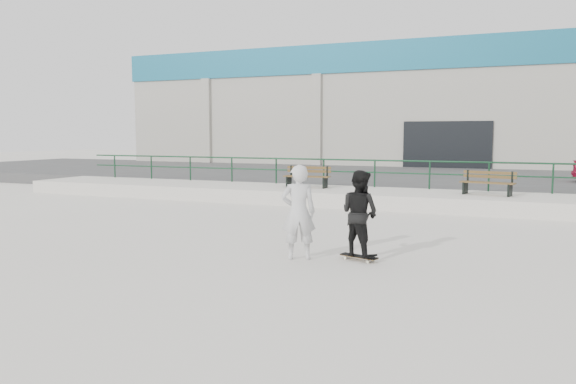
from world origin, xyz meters
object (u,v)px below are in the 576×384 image
at_px(bench_left, 307,177).
at_px(skateboard, 359,257).
at_px(standing_skater, 360,213).
at_px(seated_skater, 298,212).
at_px(bench_right, 488,183).

bearing_deg(bench_left, skateboard, -64.66).
height_order(standing_skater, seated_skater, seated_skater).
height_order(bench_left, skateboard, bench_left).
bearing_deg(skateboard, bench_right, 94.70).
relative_size(bench_left, bench_right, 0.98).
xyz_separation_m(standing_skater, seated_skater, (-1.14, -0.36, 0.00)).
relative_size(bench_right, standing_skater, 1.04).
bearing_deg(bench_left, standing_skater, -64.66).
xyz_separation_m(bench_left, seated_skater, (3.27, -9.20, 0.05)).
height_order(bench_right, skateboard, bench_right).
distance_m(bench_right, standing_skater, 8.87).
relative_size(bench_right, seated_skater, 0.94).
xyz_separation_m(bench_right, standing_skater, (-1.91, -8.66, 0.05)).
height_order(bench_left, seated_skater, seated_skater).
bearing_deg(skateboard, seated_skater, -145.46).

